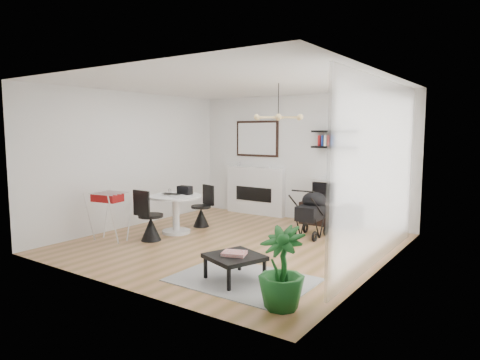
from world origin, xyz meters
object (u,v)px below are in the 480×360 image
Objects in this scene: crt_tv at (328,191)px; potted_plant at (282,268)px; fireplace at (255,185)px; dining_table at (176,208)px; tv_console at (330,214)px; stroller at (311,215)px; coffee_table at (235,258)px; drying_rack at (110,215)px.

crt_tv reaches higher than potted_plant.
fireplace is 2.18× the size of dining_table.
tv_console is 1.23× the size of dining_table.
tv_console is at bearing 3.74° from crt_tv.
stroller is at bearing -83.72° from crt_tv.
fireplace is 2.64× the size of coffee_table.
drying_rack is at bearing -117.60° from dining_table.
potted_plant is (1.13, -3.14, 0.06)m from stroller.
coffee_table is at bearing -87.22° from stroller.
tv_console is 0.48m from crt_tv.
stroller is (2.21, 1.25, -0.09)m from dining_table.
potted_plant is at bearing -71.79° from stroller.
dining_table is at bearing 53.88° from drying_rack.
stroller is 2.73m from coffee_table.
drying_rack reaches higher than dining_table.
fireplace reaches higher than stroller.
crt_tv is at bearing 94.91° from coffee_table.
fireplace is at bearing 125.77° from potted_plant.
tv_console is at bearing -4.39° from fireplace.
tv_console is 1.34× the size of stroller.
tv_console is at bearing 42.60° from drying_rack.
coffee_table is (0.32, -3.75, -0.41)m from crt_tv.
potted_plant is (1.24, -4.17, -0.26)m from crt_tv.
dining_table is at bearing 150.46° from potted_plant.
fireplace is 3.73× the size of crt_tv.
crt_tv is 0.58× the size of dining_table.
fireplace is 1.98m from tv_console.
potted_plant is (3.90, -0.81, -0.01)m from drying_rack.
drying_rack is at bearing 168.21° from potted_plant.
coffee_table is 1.02m from potted_plant.
fireplace is 4.49m from coffee_table.
coffee_table is (2.42, -1.48, -0.17)m from dining_table.
crt_tv is at bearing -4.61° from fireplace.
crt_tv reaches higher than dining_table.
stroller is 1.12× the size of coffee_table.
drying_rack is (-0.56, -1.08, -0.02)m from dining_table.
coffee_table is (0.21, -2.72, -0.09)m from stroller.
tv_console is 4.34m from potted_plant.
crt_tv is 0.63× the size of stroller.
potted_plant is (3.34, -1.89, -0.02)m from dining_table.
crt_tv reaches higher than coffee_table.
dining_table is (-0.23, -2.43, -0.21)m from fireplace.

